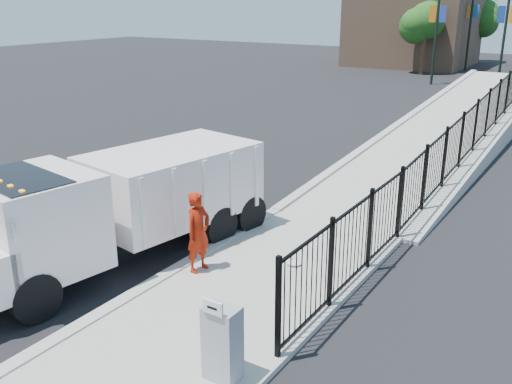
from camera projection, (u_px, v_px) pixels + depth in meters
The scene contains 16 objects.
ground at pixel (187, 267), 13.01m from camera, with size 120.00×120.00×0.00m, color black.
sidewalk at pixel (201, 331), 10.42m from camera, with size 3.55×12.00×0.12m, color #9E998E.
curb at pixel (124, 301), 11.39m from camera, with size 0.30×12.00×0.16m, color #ADAAA3.
ramp at pixel (458, 140), 24.74m from camera, with size 3.95×24.00×1.70m, color #9E998E.
iron_fence at pixel (473, 142), 20.53m from camera, with size 0.10×28.00×1.80m, color black.
truck at pixel (115, 203), 12.87m from camera, with size 3.64×7.79×2.57m.
worker at pixel (198, 232), 12.34m from camera, with size 0.66×0.43×1.80m, color maroon.
utility_cabinet at pixel (222, 343), 8.85m from camera, with size 0.55×0.40×1.25m, color gray.
arrow_sign at pixel (213, 308), 8.44m from camera, with size 0.35×0.04×0.22m, color white.
debris at pixel (294, 262), 12.87m from camera, with size 0.36×0.36×0.09m, color silver.
light_pole_0 at pixel (442, 21), 39.04m from camera, with size 3.77×0.22×8.00m.
light_pole_1 at pixel (501, 21), 37.87m from camera, with size 3.78×0.22×8.00m.
light_pole_2 at pixel (475, 17), 46.80m from camera, with size 3.78×0.22×8.00m.
tree_0 at pixel (426, 23), 44.59m from camera, with size 2.98×2.98×5.49m.
tree_2 at pixel (482, 19), 53.42m from camera, with size 3.14×3.14×5.57m.
building at pixel (414, 19), 51.48m from camera, with size 10.00×10.00×8.00m, color #8C664C.
Camera 1 is at (7.61, -9.10, 5.82)m, focal length 40.00 mm.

